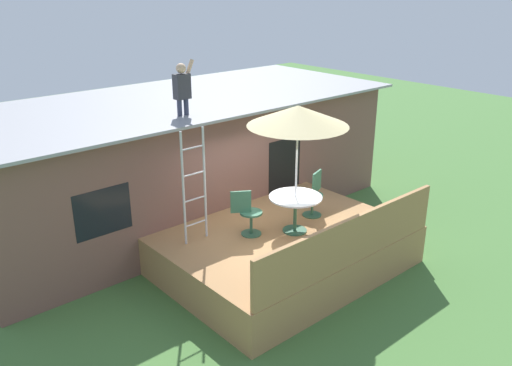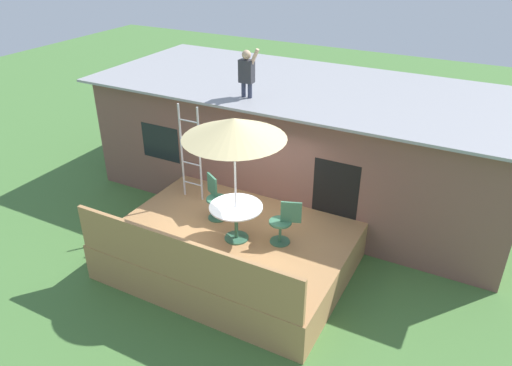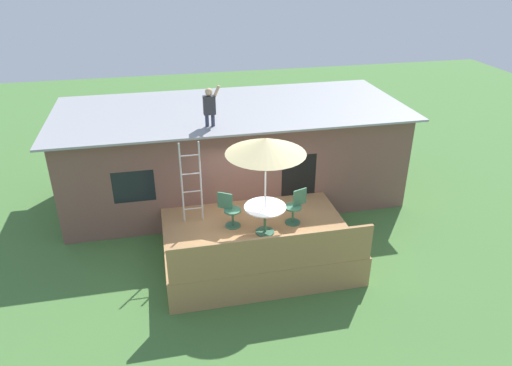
{
  "view_description": "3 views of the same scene",
  "coord_description": "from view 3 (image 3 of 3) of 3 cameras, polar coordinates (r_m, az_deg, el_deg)",
  "views": [
    {
      "loc": [
        -6.69,
        -6.86,
        5.51
      ],
      "look_at": [
        0.1,
        0.93,
        1.53
      ],
      "focal_mm": 37.42,
      "sensor_mm": 36.0,
      "label": 1
    },
    {
      "loc": [
        4.27,
        -7.04,
        6.37
      ],
      "look_at": [
        0.17,
        0.68,
        1.65
      ],
      "focal_mm": 34.1,
      "sensor_mm": 36.0,
      "label": 2
    },
    {
      "loc": [
        -2.17,
        -9.97,
        7.28
      ],
      "look_at": [
        0.09,
        0.51,
        1.87
      ],
      "focal_mm": 33.21,
      "sensor_mm": 36.0,
      "label": 3
    }
  ],
  "objects": [
    {
      "name": "ground_plane",
      "position": [
        12.53,
        0.07,
        -8.74
      ],
      "size": [
        40.0,
        40.0,
        0.0
      ],
      "primitive_type": "plane",
      "color": "#477538"
    },
    {
      "name": "deck",
      "position": [
        12.31,
        0.08,
        -7.22
      ],
      "size": [
        4.69,
        3.56,
        0.8
      ],
      "primitive_type": "cube",
      "color": "#A87A4C",
      "rests_on": "ground"
    },
    {
      "name": "person_figure",
      "position": [
        12.74,
        -5.6,
        9.41
      ],
      "size": [
        0.47,
        0.2,
        1.11
      ],
      "color": "#33384C",
      "rests_on": "house"
    },
    {
      "name": "patio_umbrella",
      "position": [
        10.9,
        1.18,
        4.48
      ],
      "size": [
        1.9,
        1.9,
        2.54
      ],
      "color": "silver",
      "rests_on": "deck"
    },
    {
      "name": "patio_chair_right",
      "position": [
        12.22,
        4.78,
        -2.85
      ],
      "size": [
        0.6,
        0.44,
        0.92
      ],
      "rotation": [
        0.0,
        0.0,
        -2.79
      ],
      "color": "#33664C",
      "rests_on": "deck"
    },
    {
      "name": "step_ladder",
      "position": [
        12.07,
        -7.79,
        0.03
      ],
      "size": [
        0.52,
        0.04,
        2.2
      ],
      "color": "silver",
      "rests_on": "deck"
    },
    {
      "name": "house",
      "position": [
        14.92,
        -2.87,
        3.76
      ],
      "size": [
        10.5,
        4.5,
        2.9
      ],
      "color": "brown",
      "rests_on": "ground"
    },
    {
      "name": "patio_table",
      "position": [
        11.68,
        1.1,
        -3.53
      ],
      "size": [
        1.04,
        1.04,
        0.74
      ],
      "color": "#33664C",
      "rests_on": "deck"
    },
    {
      "name": "patio_chair_left",
      "position": [
        12.05,
        -3.17,
        -3.27
      ],
      "size": [
        0.57,
        0.45,
        0.92
      ],
      "rotation": [
        0.0,
        0.0,
        -0.57
      ],
      "color": "#33664C",
      "rests_on": "deck"
    },
    {
      "name": "deck_railing",
      "position": [
        10.44,
        2.12,
        -8.54
      ],
      "size": [
        4.59,
        0.08,
        0.9
      ],
      "primitive_type": "cube",
      "color": "#A87A4C",
      "rests_on": "deck"
    }
  ]
}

